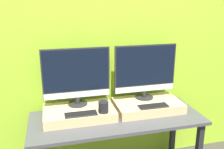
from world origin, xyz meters
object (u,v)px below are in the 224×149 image
Objects in this scene: monitor_left at (76,75)px; keyboard_left at (81,114)px; mug at (103,107)px; keyboard_right at (153,106)px; monitor_right at (145,70)px.

keyboard_left is (-0.00, -0.23, -0.28)m from monitor_left.
monitor_left reaches higher than mug.
keyboard_right is (0.67, 0.00, 0.00)m from keyboard_left.
monitor_left is at bearing 180.00° from monitor_right.
monitor_right is (0.67, 0.23, 0.28)m from keyboard_left.
mug reaches higher than keyboard_right.
monitor_left is 1.00× the size of monitor_right.
keyboard_right is at bearing -90.00° from monitor_right.
monitor_left and monitor_right have the same top height.
monitor_right reaches higher than mug.
mug is at bearing 0.00° from keyboard_left.
keyboard_right is at bearing 0.00° from keyboard_left.
keyboard_left is 0.76m from monitor_right.
monitor_left reaches higher than keyboard_left.
monitor_left is 2.21× the size of keyboard_right.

